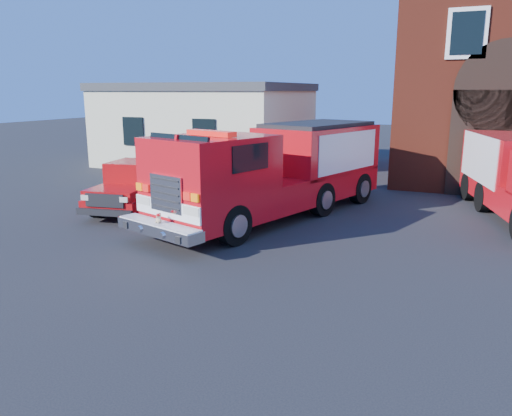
% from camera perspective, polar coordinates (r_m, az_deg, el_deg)
% --- Properties ---
extents(ground, '(100.00, 100.00, 0.00)m').
position_cam_1_polar(ground, '(13.05, 2.08, -4.45)').
color(ground, black).
rests_on(ground, ground).
extents(side_building, '(10.20, 8.20, 4.35)m').
position_cam_1_polar(side_building, '(28.10, -5.55, 9.61)').
color(side_building, beige).
rests_on(side_building, ground).
extents(fire_engine, '(5.35, 9.84, 2.92)m').
position_cam_1_polar(fire_engine, '(15.91, 2.39, 4.38)').
color(fire_engine, black).
rests_on(fire_engine, ground).
extents(pickup_truck, '(2.65, 5.27, 1.65)m').
position_cam_1_polar(pickup_truck, '(17.71, -13.03, 2.55)').
color(pickup_truck, black).
rests_on(pickup_truck, ground).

